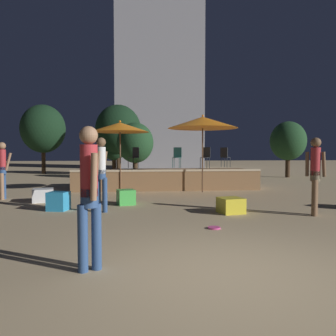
{
  "coord_description": "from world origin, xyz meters",
  "views": [
    {
      "loc": [
        -1.24,
        -3.86,
        1.51
      ],
      "look_at": [
        0.0,
        7.91,
        0.96
      ],
      "focal_mm": 35.0,
      "sensor_mm": 36.0,
      "label": 1
    }
  ],
  "objects_px": {
    "patio_umbrella_1": "(203,123)",
    "bistro_chair_2": "(225,155)",
    "cube_seat_1": "(43,195)",
    "cube_seat_0": "(126,197)",
    "bistro_chair_1": "(177,155)",
    "person_0": "(101,170)",
    "background_tree_4": "(135,143)",
    "person_1": "(2,168)",
    "bistro_chair_0": "(135,155)",
    "bistro_chair_3": "(206,155)",
    "cube_seat_4": "(59,201)",
    "person_3": "(315,172)",
    "patio_umbrella_0": "(120,127)",
    "background_tree_0": "(114,146)",
    "frisbee_disc": "(214,228)",
    "person_2": "(89,191)",
    "background_tree_2": "(43,129)",
    "background_tree_3": "(118,130)",
    "cube_seat_3": "(231,205)",
    "background_tree_1": "(288,141)"
  },
  "relations": [
    {
      "from": "person_0",
      "to": "person_3",
      "type": "height_order",
      "value": "person_0"
    },
    {
      "from": "cube_seat_0",
      "to": "person_0",
      "type": "distance_m",
      "value": 1.55
    },
    {
      "from": "background_tree_0",
      "to": "background_tree_3",
      "type": "xyz_separation_m",
      "value": [
        0.31,
        -0.23,
        1.1
      ]
    },
    {
      "from": "cube_seat_1",
      "to": "cube_seat_3",
      "type": "xyz_separation_m",
      "value": [
        5.21,
        -2.46,
        -0.01
      ]
    },
    {
      "from": "cube_seat_1",
      "to": "background_tree_4",
      "type": "distance_m",
      "value": 9.52
    },
    {
      "from": "bistro_chair_3",
      "to": "person_0",
      "type": "bearing_deg",
      "value": -91.55
    },
    {
      "from": "person_1",
      "to": "bistro_chair_1",
      "type": "bearing_deg",
      "value": 117.51
    },
    {
      "from": "patio_umbrella_0",
      "to": "background_tree_3",
      "type": "distance_m",
      "value": 9.92
    },
    {
      "from": "bistro_chair_0",
      "to": "cube_seat_1",
      "type": "bearing_deg",
      "value": -83.21
    },
    {
      "from": "person_0",
      "to": "bistro_chair_1",
      "type": "xyz_separation_m",
      "value": [
        2.74,
        5.94,
        0.33
      ]
    },
    {
      "from": "patio_umbrella_1",
      "to": "bistro_chair_2",
      "type": "distance_m",
      "value": 3.0
    },
    {
      "from": "background_tree_2",
      "to": "background_tree_4",
      "type": "relative_size",
      "value": 1.51
    },
    {
      "from": "bistro_chair_1",
      "to": "person_0",
      "type": "bearing_deg",
      "value": -94.07
    },
    {
      "from": "patio_umbrella_0",
      "to": "patio_umbrella_1",
      "type": "bearing_deg",
      "value": -7.16
    },
    {
      "from": "cube_seat_4",
      "to": "person_2",
      "type": "distance_m",
      "value": 4.86
    },
    {
      "from": "bistro_chair_3",
      "to": "background_tree_4",
      "type": "bearing_deg",
      "value": 153.1
    },
    {
      "from": "person_1",
      "to": "background_tree_3",
      "type": "relative_size",
      "value": 0.39
    },
    {
      "from": "cube_seat_0",
      "to": "person_1",
      "type": "bearing_deg",
      "value": 159.35
    },
    {
      "from": "cube_seat_4",
      "to": "person_2",
      "type": "height_order",
      "value": "person_2"
    },
    {
      "from": "person_0",
      "to": "background_tree_4",
      "type": "bearing_deg",
      "value": -72.37
    },
    {
      "from": "person_2",
      "to": "background_tree_2",
      "type": "xyz_separation_m",
      "value": [
        -5.91,
        20.23,
        2.21
      ]
    },
    {
      "from": "person_3",
      "to": "bistro_chair_1",
      "type": "xyz_separation_m",
      "value": [
        -2.42,
        6.94,
        0.35
      ]
    },
    {
      "from": "cube_seat_0",
      "to": "cube_seat_1",
      "type": "distance_m",
      "value": 2.69
    },
    {
      "from": "cube_seat_4",
      "to": "person_3",
      "type": "height_order",
      "value": "person_3"
    },
    {
      "from": "person_0",
      "to": "bistro_chair_2",
      "type": "bearing_deg",
      "value": -106.34
    },
    {
      "from": "background_tree_3",
      "to": "cube_seat_3",
      "type": "bearing_deg",
      "value": -76.77
    },
    {
      "from": "person_1",
      "to": "bistro_chair_0",
      "type": "xyz_separation_m",
      "value": [
        4.27,
        3.18,
        0.37
      ]
    },
    {
      "from": "background_tree_0",
      "to": "background_tree_1",
      "type": "height_order",
      "value": "background_tree_1"
    },
    {
      "from": "person_1",
      "to": "bistro_chair_2",
      "type": "relative_size",
      "value": 2.06
    },
    {
      "from": "cube_seat_1",
      "to": "cube_seat_0",
      "type": "bearing_deg",
      "value": -17.92
    },
    {
      "from": "background_tree_1",
      "to": "background_tree_3",
      "type": "distance_m",
      "value": 11.06
    },
    {
      "from": "cube_seat_1",
      "to": "background_tree_1",
      "type": "relative_size",
      "value": 0.21
    },
    {
      "from": "person_2",
      "to": "bistro_chair_0",
      "type": "bearing_deg",
      "value": -119.63
    },
    {
      "from": "cube_seat_4",
      "to": "bistro_chair_3",
      "type": "xyz_separation_m",
      "value": [
        5.06,
        5.04,
        1.16
      ]
    },
    {
      "from": "patio_umbrella_1",
      "to": "bistro_chair_0",
      "type": "height_order",
      "value": "patio_umbrella_1"
    },
    {
      "from": "person_3",
      "to": "bistro_chair_2",
      "type": "xyz_separation_m",
      "value": [
        -0.19,
        7.19,
        0.35
      ]
    },
    {
      "from": "cube_seat_3",
      "to": "bistro_chair_1",
      "type": "bearing_deg",
      "value": 94.47
    },
    {
      "from": "bistro_chair_0",
      "to": "background_tree_2",
      "type": "height_order",
      "value": "background_tree_2"
    },
    {
      "from": "cube_seat_3",
      "to": "person_1",
      "type": "distance_m",
      "value": 7.4
    },
    {
      "from": "cube_seat_4",
      "to": "background_tree_4",
      "type": "distance_m",
      "value": 10.84
    },
    {
      "from": "bistro_chair_2",
      "to": "frisbee_disc",
      "type": "distance_m",
      "value": 8.78
    },
    {
      "from": "person_1",
      "to": "bistro_chair_2",
      "type": "bearing_deg",
      "value": 112.25
    },
    {
      "from": "frisbee_disc",
      "to": "bistro_chair_2",
      "type": "bearing_deg",
      "value": 72.83
    },
    {
      "from": "cube_seat_0",
      "to": "bistro_chair_3",
      "type": "distance_m",
      "value": 5.53
    },
    {
      "from": "bistro_chair_2",
      "to": "background_tree_4",
      "type": "relative_size",
      "value": 0.27
    },
    {
      "from": "background_tree_3",
      "to": "cube_seat_4",
      "type": "bearing_deg",
      "value": -93.88
    },
    {
      "from": "patio_umbrella_0",
      "to": "background_tree_0",
      "type": "distance_m",
      "value": 10.17
    },
    {
      "from": "cube_seat_0",
      "to": "cube_seat_1",
      "type": "xyz_separation_m",
      "value": [
        -2.56,
        0.83,
        -0.02
      ]
    },
    {
      "from": "cube_seat_4",
      "to": "person_2",
      "type": "xyz_separation_m",
      "value": [
        1.41,
        -4.59,
        0.78
      ]
    },
    {
      "from": "background_tree_1",
      "to": "person_3",
      "type": "bearing_deg",
      "value": -113.38
    }
  ]
}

